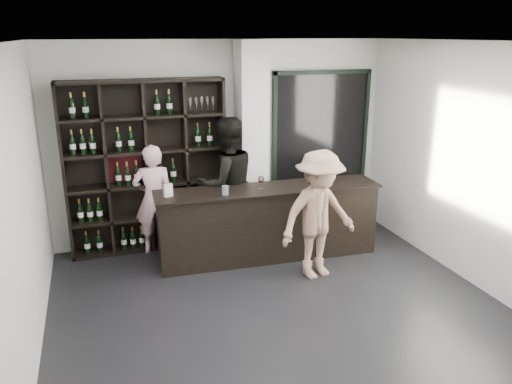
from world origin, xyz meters
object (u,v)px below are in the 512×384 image
object	(u,v)px
taster_pink	(154,199)
taster_black	(226,184)
wine_shelf	(147,167)
tasting_counter	(268,223)
customer	(319,215)

from	to	relation	value
taster_pink	taster_black	bearing A→B (deg)	-179.93
taster_pink	wine_shelf	bearing A→B (deg)	-64.09
wine_shelf	taster_black	world-z (taller)	wine_shelf
taster_pink	taster_black	distance (m)	1.03
tasting_counter	taster_black	xyz separation A→B (m)	(-0.45, 0.52, 0.45)
wine_shelf	customer	world-z (taller)	wine_shelf
taster_black	taster_pink	bearing A→B (deg)	-20.86
wine_shelf	taster_pink	xyz separation A→B (m)	(0.05, -0.17, -0.42)
tasting_counter	taster_black	size ratio (longest dim) A/B	1.61
customer	tasting_counter	bearing A→B (deg)	108.30
wine_shelf	taster_pink	size ratio (longest dim) A/B	1.55
wine_shelf	taster_black	bearing A→B (deg)	-17.10
tasting_counter	taster_black	bearing A→B (deg)	134.04
wine_shelf	taster_black	distance (m)	1.13
customer	taster_black	bearing A→B (deg)	113.82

